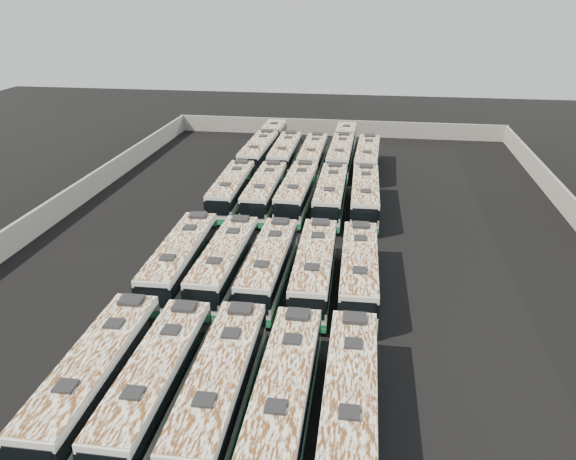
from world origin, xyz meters
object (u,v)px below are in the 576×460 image
Objects in this scene: bus_front_right at (285,394)px; bus_back_left at (285,154)px; bus_front_left at (156,382)px; bus_midfront_center at (269,266)px; bus_midback_center at (297,192)px; bus_midfront_far_left at (181,260)px; bus_back_center at (313,156)px; bus_front_far_left at (96,376)px; bus_midback_right at (331,195)px; bus_midback_left at (265,192)px; bus_midback_far_right at (365,196)px; bus_back_far_left at (264,146)px; bus_midfront_far_right at (359,272)px; bus_back_far_right at (367,158)px; bus_midback_far_left at (232,190)px; bus_front_far_right at (350,399)px; bus_midfront_right at (315,269)px; bus_front_center at (220,388)px; bus_midfront_left at (225,263)px; bus_back_right at (342,149)px.

bus_back_left is at bearing 98.51° from bus_front_right.
bus_front_left is 40.41m from bus_back_left.
bus_midfront_center is 0.96× the size of bus_midback_center.
bus_midfront_far_left is 1.03× the size of bus_back_center.
bus_midback_center is (6.05, 27.81, -0.00)m from bus_front_far_left.
bus_midfront_center is (-3.07, 12.77, -0.03)m from bus_front_right.
bus_midback_right reaches higher than bus_back_center.
bus_midback_center reaches higher than bus_back_left.
bus_front_right is at bearing -90.06° from bus_midback_right.
bus_front_far_left is at bearing -96.29° from bus_midback_left.
bus_midback_left is 9.17m from bus_midback_far_right.
bus_front_far_left is 43.46m from bus_back_far_left.
bus_midfront_far_right is 1.02× the size of bus_back_center.
bus_midback_right reaches higher than bus_back_left.
bus_back_center is 0.97× the size of bus_back_far_right.
bus_back_left is (3.07, 12.70, 0.03)m from bus_midback_far_left.
bus_front_far_right is 0.99× the size of bus_midback_far_right.
bus_front_right is 44.34m from bus_back_far_left.
bus_midfront_right reaches higher than bus_midback_far_left.
bus_midfront_far_left is 28.36m from bus_back_center.
bus_back_center is at bearing 103.15° from bus_midback_right.
bus_midback_right reaches higher than bus_midfront_right.
bus_front_right is 1.00× the size of bus_midback_left.
bus_back_left is at bearing 93.61° from bus_front_center.
bus_midback_left is (0.05, 27.55, 0.01)m from bus_front_left.
bus_back_right reaches higher than bus_midfront_left.
bus_back_left is 7.01m from bus_back_right.
bus_midback_right is at bearing 78.88° from bus_midfront_center.
bus_midback_far_left is 0.98× the size of bus_back_far_right.
bus_front_right is at bearing -85.59° from bus_back_center.
bus_front_left reaches higher than bus_midfront_center.
bus_front_far_left is at bearing -126.90° from bus_midfront_right.
bus_midback_right reaches higher than bus_front_far_right.
bus_midfront_right is at bearing -89.45° from bus_back_right.
bus_midback_right is at bearing 57.00° from bus_midfront_far_left.
bus_midback_right is at bearing 89.82° from bus_front_right.
bus_front_far_right is at bearing -71.52° from bus_midback_left.
bus_front_far_right is 27.49m from bus_midback_far_right.
bus_front_center is 0.65× the size of bus_back_right.
bus_midback_right is 14.23m from bus_back_left.
bus_back_center is at bearing 94.08° from bus_front_right.
bus_back_far_left reaches higher than bus_front_left.
bus_midfront_far_right is 30.82m from bus_back_right.
bus_back_far_right is (0.02, 27.39, 0.02)m from bus_midfront_far_right.
bus_back_far_right is at bearing 65.20° from bus_midback_center.
bus_back_far_left is 1.62× the size of bus_back_center.
bus_midback_right is at bearing -89.76° from bus_back_right.
bus_midfront_left is at bearing -179.88° from bus_midfront_center.
bus_midback_far_right is (12.34, -0.07, 0.04)m from bus_midback_far_left.
bus_midfront_far_right is 0.99× the size of bus_midback_far_right.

